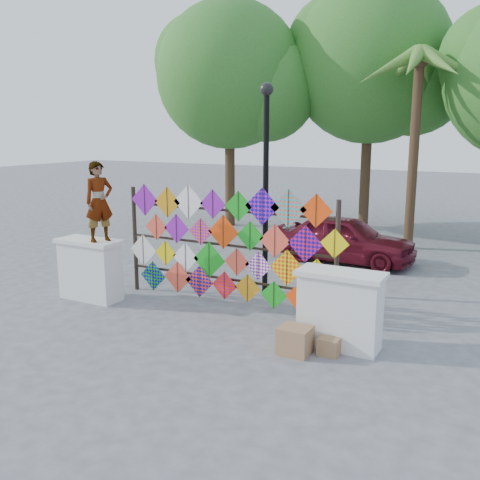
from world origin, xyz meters
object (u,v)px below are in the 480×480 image
at_px(kite_rack, 227,246).
at_px(sedan, 345,239).
at_px(lamppost, 266,169).
at_px(vendor_woman, 99,202).

relative_size(kite_rack, sedan, 1.32).
xyz_separation_m(sedan, lamppost, (-0.73, -3.47, 2.06)).
xyz_separation_m(kite_rack, lamppost, (0.23, 1.27, 1.45)).
bearing_deg(kite_rack, vendor_woman, -159.00).
bearing_deg(vendor_woman, sedan, -7.80).
xyz_separation_m(vendor_woman, lamppost, (2.65, 2.20, 0.60)).
relative_size(sedan, lamppost, 0.84).
bearing_deg(kite_rack, sedan, 78.55).
relative_size(kite_rack, lamppost, 1.10).
distance_m(kite_rack, sedan, 4.87).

